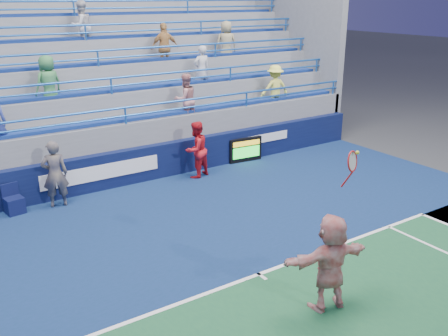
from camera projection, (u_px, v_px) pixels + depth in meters
ground at (259, 275)px, 10.42m from camera, size 120.00×120.00×0.00m
sponsor_wall at (132, 166)px, 15.36m from camera, size 18.00×0.32×1.10m
bleacher_stand at (87, 112)px, 18.00m from camera, size 18.00×5.60×6.13m
serve_speed_board at (245, 150)px, 17.39m from camera, size 1.25×0.25×0.86m
judge_chair at (14, 204)px, 13.30m from camera, size 0.51×0.52×0.81m
tennis_player at (330, 262)px, 9.06m from camera, size 1.81×0.86×3.01m
line_judge at (55, 174)px, 13.53m from camera, size 0.76×0.57×1.88m
ball_girl at (196, 150)px, 15.77m from camera, size 1.06×0.93×1.82m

